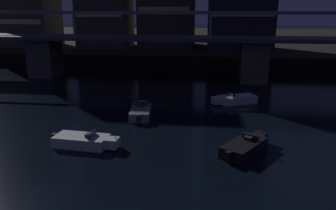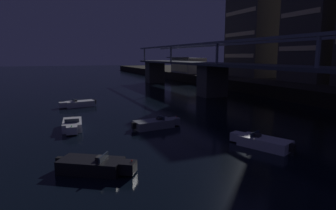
{
  "view_description": "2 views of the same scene",
  "coord_description": "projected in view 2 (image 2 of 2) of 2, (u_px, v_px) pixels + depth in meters",
  "views": [
    {
      "loc": [
        9.16,
        -13.17,
        9.87
      ],
      "look_at": [
        5.81,
        13.65,
        2.15
      ],
      "focal_mm": 36.61,
      "sensor_mm": 36.0,
      "label": 1
    },
    {
      "loc": [
        29.27,
        7.5,
        7.15
      ],
      "look_at": [
        3.24,
        18.33,
        2.33
      ],
      "focal_mm": 30.66,
      "sensor_mm": 36.0,
      "label": 2
    }
  ],
  "objects": [
    {
      "name": "speedboat_near_center",
      "position": [
        156.0,
        124.0,
        28.91
      ],
      "size": [
        2.24,
        5.23,
        1.16
      ],
      "color": "gray",
      "rests_on": "ground"
    },
    {
      "name": "tower_west_low",
      "position": [
        255.0,
        23.0,
        69.12
      ],
      "size": [
        12.19,
        9.17,
        25.83
      ],
      "color": "#423D38",
      "rests_on": "far_riverbank"
    },
    {
      "name": "speedboat_mid_right",
      "position": [
        94.0,
        165.0,
        17.88
      ],
      "size": [
        3.78,
        4.8,
        1.16
      ],
      "color": "black",
      "rests_on": "ground"
    },
    {
      "name": "river_bridge",
      "position": [
        273.0,
        78.0,
        37.32
      ],
      "size": [
        95.83,
        6.4,
        9.38
      ],
      "color": "#4C4944",
      "rests_on": "ground"
    },
    {
      "name": "speedboat_near_right",
      "position": [
        78.0,
        104.0,
        41.04
      ],
      "size": [
        2.37,
        5.23,
        1.16
      ],
      "color": "silver",
      "rests_on": "ground"
    },
    {
      "name": "speedboat_mid_left",
      "position": [
        72.0,
        125.0,
        28.35
      ],
      "size": [
        5.23,
        2.15,
        1.16
      ],
      "color": "silver",
      "rests_on": "ground"
    },
    {
      "name": "speedboat_mid_center",
      "position": [
        262.0,
        142.0,
        22.69
      ],
      "size": [
        5.03,
        3.2,
        1.16
      ],
      "color": "silver",
      "rests_on": "ground"
    },
    {
      "name": "waterfront_pavilion",
      "position": [
        188.0,
        65.0,
        86.14
      ],
      "size": [
        12.4,
        7.4,
        4.7
      ],
      "color": "#B2AD9E",
      "rests_on": "far_riverbank"
    }
  ]
}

